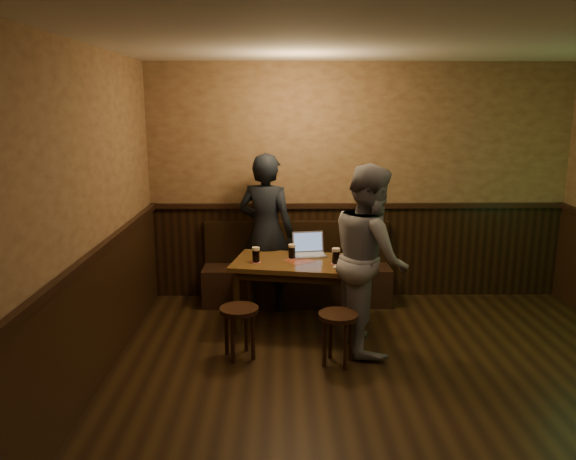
{
  "coord_description": "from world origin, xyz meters",
  "views": [
    {
      "loc": [
        -0.93,
        -3.65,
        2.33
      ],
      "look_at": [
        -0.86,
        1.88,
        1.08
      ],
      "focal_mm": 35.0,
      "sensor_mm": 36.0,
      "label": 1
    }
  ],
  "objects_px": {
    "bench": "(297,276)",
    "stool_left": "(239,318)",
    "pint_mid": "(292,251)",
    "laptop": "(309,249)",
    "stool_right": "(338,324)",
    "pint_right": "(336,256)",
    "pint_left": "(256,255)",
    "pub_table": "(299,270)",
    "person_suit": "(266,232)",
    "person_grey": "(370,258)"
  },
  "relations": [
    {
      "from": "bench",
      "to": "stool_left",
      "type": "height_order",
      "value": "bench"
    },
    {
      "from": "pint_mid",
      "to": "laptop",
      "type": "height_order",
      "value": "laptop"
    },
    {
      "from": "stool_right",
      "to": "pint_right",
      "type": "bearing_deg",
      "value": 86.5
    },
    {
      "from": "bench",
      "to": "pint_mid",
      "type": "xyz_separation_m",
      "value": [
        -0.07,
        -0.67,
        0.49
      ]
    },
    {
      "from": "stool_left",
      "to": "laptop",
      "type": "xyz_separation_m",
      "value": [
        0.69,
        0.99,
        0.39
      ]
    },
    {
      "from": "pint_left",
      "to": "pint_mid",
      "type": "distance_m",
      "value": 0.4
    },
    {
      "from": "pint_left",
      "to": "laptop",
      "type": "xyz_separation_m",
      "value": [
        0.56,
        0.29,
        -0.02
      ]
    },
    {
      "from": "stool_right",
      "to": "laptop",
      "type": "distance_m",
      "value": 1.23
    },
    {
      "from": "bench",
      "to": "stool_right",
      "type": "xyz_separation_m",
      "value": [
        0.33,
        -1.67,
        0.08
      ]
    },
    {
      "from": "pub_table",
      "to": "pint_left",
      "type": "xyz_separation_m",
      "value": [
        -0.45,
        -0.04,
        0.18
      ]
    },
    {
      "from": "pint_mid",
      "to": "person_suit",
      "type": "xyz_separation_m",
      "value": [
        -0.28,
        0.47,
        0.1
      ]
    },
    {
      "from": "pub_table",
      "to": "pint_left",
      "type": "bearing_deg",
      "value": -164.06
    },
    {
      "from": "stool_left",
      "to": "stool_right",
      "type": "bearing_deg",
      "value": -9.87
    },
    {
      "from": "person_grey",
      "to": "pint_left",
      "type": "bearing_deg",
      "value": 61.55
    },
    {
      "from": "bench",
      "to": "person_suit",
      "type": "height_order",
      "value": "person_suit"
    },
    {
      "from": "pub_table",
      "to": "pint_mid",
      "type": "relative_size",
      "value": 9.38
    },
    {
      "from": "bench",
      "to": "pint_left",
      "type": "bearing_deg",
      "value": -118.87
    },
    {
      "from": "stool_left",
      "to": "person_grey",
      "type": "bearing_deg",
      "value": 10.9
    },
    {
      "from": "pint_right",
      "to": "person_suit",
      "type": "height_order",
      "value": "person_suit"
    },
    {
      "from": "pub_table",
      "to": "pint_right",
      "type": "distance_m",
      "value": 0.43
    },
    {
      "from": "bench",
      "to": "pub_table",
      "type": "distance_m",
      "value": 0.83
    },
    {
      "from": "stool_right",
      "to": "person_grey",
      "type": "bearing_deg",
      "value": 50.06
    },
    {
      "from": "bench",
      "to": "stool_right",
      "type": "relative_size",
      "value": 4.51
    },
    {
      "from": "pub_table",
      "to": "person_suit",
      "type": "bearing_deg",
      "value": 132.18
    },
    {
      "from": "pub_table",
      "to": "laptop",
      "type": "bearing_deg",
      "value": 74.4
    },
    {
      "from": "stool_right",
      "to": "person_suit",
      "type": "distance_m",
      "value": 1.7
    },
    {
      "from": "pub_table",
      "to": "laptop",
      "type": "relative_size",
      "value": 3.86
    },
    {
      "from": "bench",
      "to": "stool_right",
      "type": "height_order",
      "value": "bench"
    },
    {
      "from": "bench",
      "to": "pint_mid",
      "type": "distance_m",
      "value": 0.83
    },
    {
      "from": "stool_right",
      "to": "person_suit",
      "type": "xyz_separation_m",
      "value": [
        -0.68,
        1.47,
        0.51
      ]
    },
    {
      "from": "pint_left",
      "to": "pint_mid",
      "type": "bearing_deg",
      "value": 20.73
    },
    {
      "from": "laptop",
      "to": "pint_mid",
      "type": "bearing_deg",
      "value": -151.11
    },
    {
      "from": "stool_right",
      "to": "pub_table",
      "type": "bearing_deg",
      "value": 109.89
    },
    {
      "from": "laptop",
      "to": "person_grey",
      "type": "relative_size",
      "value": 0.21
    },
    {
      "from": "pub_table",
      "to": "stool_right",
      "type": "height_order",
      "value": "pub_table"
    },
    {
      "from": "stool_left",
      "to": "pint_left",
      "type": "height_order",
      "value": "pint_left"
    },
    {
      "from": "person_suit",
      "to": "pint_mid",
      "type": "bearing_deg",
      "value": 140.79
    },
    {
      "from": "pint_left",
      "to": "pint_mid",
      "type": "relative_size",
      "value": 1.04
    },
    {
      "from": "pint_left",
      "to": "person_grey",
      "type": "bearing_deg",
      "value": -22.85
    },
    {
      "from": "pub_table",
      "to": "stool_left",
      "type": "distance_m",
      "value": 0.97
    },
    {
      "from": "pub_table",
      "to": "person_suit",
      "type": "distance_m",
      "value": 0.72
    },
    {
      "from": "pint_left",
      "to": "person_grey",
      "type": "height_order",
      "value": "person_grey"
    },
    {
      "from": "laptop",
      "to": "pub_table",
      "type": "bearing_deg",
      "value": -124.76
    },
    {
      "from": "stool_left",
      "to": "pint_left",
      "type": "relative_size",
      "value": 3.03
    },
    {
      "from": "pub_table",
      "to": "stool_right",
      "type": "relative_size",
      "value": 3.0
    },
    {
      "from": "person_suit",
      "to": "laptop",
      "type": "bearing_deg",
      "value": 165.5
    },
    {
      "from": "pint_left",
      "to": "laptop",
      "type": "relative_size",
      "value": 0.43
    },
    {
      "from": "pub_table",
      "to": "person_suit",
      "type": "relative_size",
      "value": 0.81
    },
    {
      "from": "pint_right",
      "to": "laptop",
      "type": "height_order",
      "value": "laptop"
    },
    {
      "from": "bench",
      "to": "laptop",
      "type": "relative_size",
      "value": 5.8
    }
  ]
}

